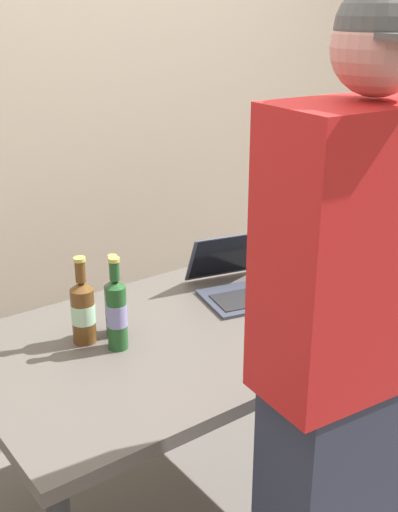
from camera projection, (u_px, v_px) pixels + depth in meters
The scene contains 8 objects.
ground_plane at pixel (189, 510), 2.43m from camera, with size 8.00×8.00×0.00m, color slate.
desk at pixel (187, 349), 2.18m from camera, with size 1.42×0.88×0.77m.
laptop at pixel (239, 281), 2.40m from camera, with size 0.38×0.41×0.21m.
beer_bottle_green at pixel (83, 310), 2.03m from camera, with size 0.08×0.08×0.29m.
beer_bottle_dark at pixel (115, 305), 2.08m from camera, with size 0.07×0.07×0.28m.
beer_bottle_brown at pixel (117, 312), 1.99m from camera, with size 0.06×0.06×0.30m.
person_figure at pixel (346, 392), 1.53m from camera, with size 0.46×0.30×1.83m.
back_wall at pixel (70, 134), 2.55m from camera, with size 6.00×0.10×2.60m, color tan.
Camera 1 is at (-1.10, -1.56, 1.78)m, focal length 45.19 mm.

